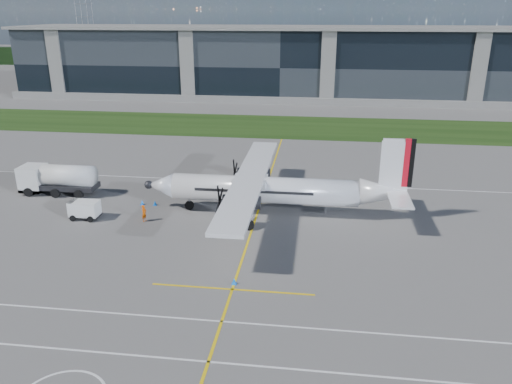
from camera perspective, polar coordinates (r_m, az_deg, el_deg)
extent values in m
plane|color=#5F5D5A|center=(79.95, 0.86, 6.29)|extent=(400.00, 400.00, 0.00)
cube|color=black|center=(87.68, 1.46, 7.55)|extent=(400.00, 18.00, 0.04)
cube|color=black|center=(118.02, 3.17, 14.46)|extent=(120.00, 20.00, 15.00)
cube|color=black|center=(178.07, 4.67, 14.89)|extent=(400.00, 6.00, 6.00)
cube|color=yellow|center=(51.19, 0.36, -1.82)|extent=(0.20, 70.00, 0.01)
cube|color=white|center=(31.28, -11.11, -18.06)|extent=(90.00, 0.15, 0.01)
imported|color=#F25907|center=(48.89, -12.68, -2.23)|extent=(0.71, 0.87, 1.90)
cone|color=blue|center=(37.52, -2.51, -10.13)|extent=(0.36, 0.36, 0.50)
cone|color=blue|center=(53.25, -12.88, -1.17)|extent=(0.36, 0.36, 0.50)
cone|color=blue|center=(52.84, -11.48, -1.24)|extent=(0.36, 0.36, 0.50)
cone|color=blue|center=(62.75, 0.89, 2.62)|extent=(0.36, 0.36, 0.50)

